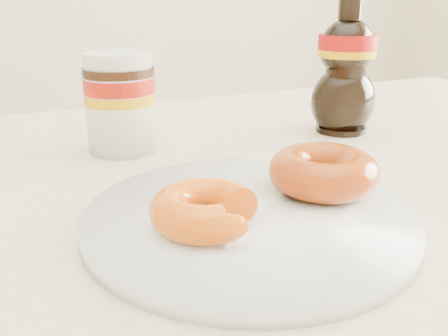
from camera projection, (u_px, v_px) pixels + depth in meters
name	position (u px, v px, depth m)	size (l,w,h in m)	color
dining_table	(249.00, 269.00, 0.51)	(1.40, 0.90, 0.75)	#FEEDC1
plate	(249.00, 218.00, 0.41)	(0.27, 0.27, 0.01)	white
donut_bitten	(205.00, 209.00, 0.38)	(0.08, 0.08, 0.03)	#C6470B
donut_whole	(323.00, 171.00, 0.45)	(0.10, 0.10, 0.04)	#8B3409
nutella_jar	(120.00, 99.00, 0.59)	(0.08, 0.08, 0.12)	white
syrup_bottle	(346.00, 67.00, 0.67)	(0.09, 0.08, 0.18)	black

